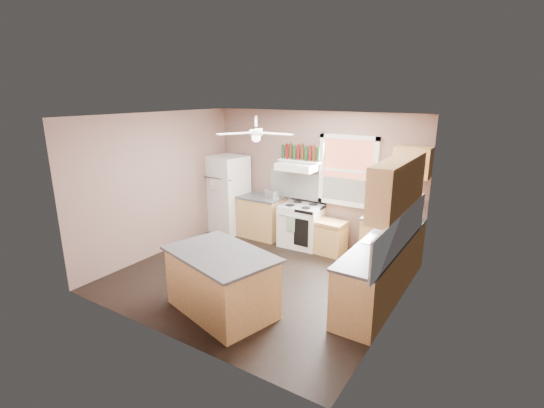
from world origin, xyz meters
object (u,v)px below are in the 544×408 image
Objects in this scene: cart at (328,237)px; island at (222,283)px; stove at (301,225)px; refrigerator at (229,194)px; toaster at (272,194)px.

island reaches higher than cart.
stove is at bearing 177.62° from cart.
refrigerator is 1.84m from stove.
refrigerator is 3.44m from island.
toaster is (1.08, 0.09, 0.14)m from refrigerator.
stove is at bearing 110.04° from island.
cart is 0.44× the size of island.
toaster is 0.19× the size of island.
refrigerator is at bearing -176.27° from cart.
cart is at bearing 8.58° from refrigerator.
stove is 0.64m from cart.
cart is (2.42, 0.03, -0.53)m from refrigerator.
refrigerator reaches higher than stove.
toaster is at bearing 12.71° from refrigerator.
cart is (0.63, -0.06, -0.10)m from stove.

